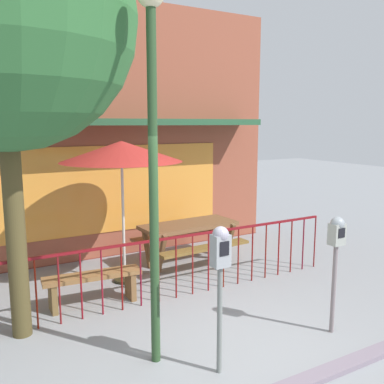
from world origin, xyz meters
name	(u,v)px	position (x,y,z in m)	size (l,w,h in m)	color
ground	(230,351)	(0.00, 0.00, 0.00)	(40.00, 40.00, 0.00)	gray
pub_storefront	(106,131)	(0.00, 4.35, 2.47)	(7.16, 1.27, 4.96)	maroon
patio_fence_front	(167,257)	(0.00, 1.66, 0.66)	(6.04, 0.04, 0.97)	maroon
picnic_table_left	(189,232)	(1.08, 2.97, 0.61)	(1.87, 1.46, 0.79)	brown
patio_umbrella	(121,152)	(-0.30, 2.69, 2.17)	(1.96, 1.96, 2.35)	black
patio_bench	(93,282)	(-1.03, 2.02, 0.35)	(1.42, 0.44, 0.48)	brown
parking_meter_near	(220,261)	(-0.35, -0.29, 1.23)	(0.18, 0.17, 1.60)	slate
parking_meter_far	(336,244)	(1.38, -0.25, 1.16)	(0.18, 0.17, 1.50)	slate
street_tree	(0,16)	(-2.06, 1.61, 3.81)	(3.07, 3.07, 5.35)	#483E21
street_lamp	(153,124)	(-0.84, 0.25, 2.62)	(0.28, 0.28, 4.02)	#284525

